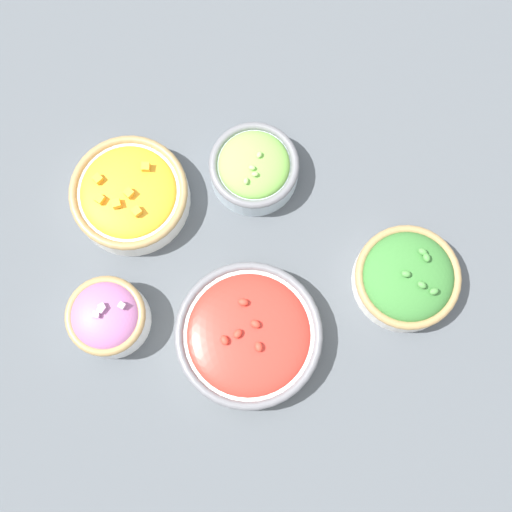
# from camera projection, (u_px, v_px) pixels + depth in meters

# --- Properties ---
(ground_plane) EXTENTS (3.00, 3.00, 0.00)m
(ground_plane) POSITION_uv_depth(u_px,v_px,m) (256.00, 260.00, 1.04)
(ground_plane) COLOR #4C5156
(bowl_cherry_tomatoes) EXTENTS (0.20, 0.20, 0.06)m
(bowl_cherry_tomatoes) POSITION_uv_depth(u_px,v_px,m) (249.00, 335.00, 0.98)
(bowl_cherry_tomatoes) COLOR silver
(bowl_cherry_tomatoes) RESTS_ON ground_plane
(bowl_broccoli) EXTENTS (0.15, 0.15, 0.07)m
(bowl_broccoli) POSITION_uv_depth(u_px,v_px,m) (407.00, 278.00, 1.00)
(bowl_broccoli) COLOR silver
(bowl_broccoli) RESTS_ON ground_plane
(bowl_lettuce) EXTENTS (0.13, 0.13, 0.07)m
(bowl_lettuce) POSITION_uv_depth(u_px,v_px,m) (254.00, 168.00, 1.03)
(bowl_lettuce) COLOR #B2C1CC
(bowl_lettuce) RESTS_ON ground_plane
(bowl_red_onion) EXTENTS (0.11, 0.11, 0.08)m
(bowl_red_onion) POSITION_uv_depth(u_px,v_px,m) (108.00, 317.00, 0.98)
(bowl_red_onion) COLOR white
(bowl_red_onion) RESTS_ON ground_plane
(bowl_squash) EXTENTS (0.17, 0.17, 0.07)m
(bowl_squash) POSITION_uv_depth(u_px,v_px,m) (130.00, 194.00, 1.03)
(bowl_squash) COLOR silver
(bowl_squash) RESTS_ON ground_plane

